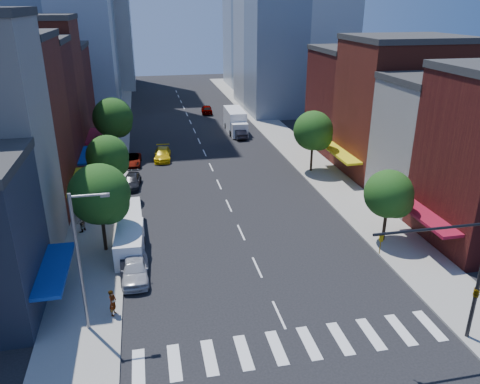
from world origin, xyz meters
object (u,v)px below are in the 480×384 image
object	(u,v)px
taxi	(163,154)
traffic_car_oncoming	(239,133)
parked_car_front	(135,269)
parked_car_third	(132,160)
cargo_van_near	(130,245)
pedestrian_near	(113,303)
cargo_van_far	(131,219)
pedestrian_far	(80,222)
parked_car_rear	(132,181)
traffic_car_far	(207,109)
parked_car_second	(130,268)
box_truck	(235,122)

from	to	relation	value
taxi	traffic_car_oncoming	world-z (taller)	traffic_car_oncoming
parked_car_front	parked_car_third	size ratio (longest dim) A/B	1.04
cargo_van_near	pedestrian_near	distance (m)	7.59
cargo_van_far	pedestrian_far	size ratio (longest dim) A/B	2.65
parked_car_front	parked_car_rear	world-z (taller)	parked_car_front
taxi	parked_car_rear	bearing A→B (deg)	-107.96
traffic_car_far	pedestrian_near	bearing A→B (deg)	80.97
cargo_van_far	cargo_van_near	bearing A→B (deg)	-92.02
parked_car_third	cargo_van_far	size ratio (longest dim) A/B	0.94
taxi	traffic_car_oncoming	bearing A→B (deg)	40.37
traffic_car_far	pedestrian_far	bearing A→B (deg)	73.57
parked_car_front	parked_car_rear	size ratio (longest dim) A/B	1.07
parked_car_third	parked_car_front	bearing A→B (deg)	-86.37
parked_car_front	parked_car_second	distance (m)	0.64
cargo_van_near	pedestrian_far	size ratio (longest dim) A/B	2.86
parked_car_rear	box_truck	bearing A→B (deg)	58.67
parked_car_rear	traffic_car_oncoming	distance (m)	23.32
parked_car_front	box_truck	distance (m)	42.60
parked_car_rear	traffic_car_oncoming	world-z (taller)	traffic_car_oncoming
traffic_car_far	pedestrian_far	world-z (taller)	pedestrian_far
traffic_car_oncoming	pedestrian_near	xyz separation A→B (m)	(-16.56, -40.60, 0.30)
cargo_van_near	cargo_van_far	distance (m)	5.08
parked_car_rear	pedestrian_near	world-z (taller)	pedestrian_near
taxi	traffic_car_far	xyz separation A→B (m)	(9.34, 25.61, 0.06)
cargo_van_far	parked_car_third	bearing A→B (deg)	88.11
parked_car_front	pedestrian_far	distance (m)	9.62
box_truck	pedestrian_near	world-z (taller)	box_truck
parked_car_rear	pedestrian_near	xyz separation A→B (m)	(-1.00, -23.22, 0.40)
parked_car_second	parked_car_third	xyz separation A→B (m)	(0.00, 26.05, 0.01)
traffic_car_oncoming	pedestrian_near	bearing A→B (deg)	63.62
parked_car_second	cargo_van_near	world-z (taller)	cargo_van_near
cargo_van_near	pedestrian_near	bearing A→B (deg)	-95.06
taxi	parked_car_front	bearing A→B (deg)	-92.07
parked_car_front	parked_car_second	size ratio (longest dim) A/B	1.24
parked_car_rear	parked_car_second	bearing A→B (deg)	-84.23
cargo_van_far	pedestrian_near	world-z (taller)	cargo_van_far
parked_car_third	cargo_van_near	distance (m)	23.36
parked_car_second	taxi	world-z (taller)	taxi
parked_car_third	traffic_car_far	xyz separation A→B (m)	(13.17, 26.98, 0.15)
traffic_car_far	cargo_van_far	bearing A→B (deg)	78.52
pedestrian_near	parked_car_third	bearing A→B (deg)	20.10
parked_car_front	box_truck	bearing A→B (deg)	68.86
cargo_van_near	pedestrian_far	bearing A→B (deg)	131.91
parked_car_front	pedestrian_near	size ratio (longest dim) A/B	2.66
parked_car_third	traffic_car_oncoming	xyz separation A→B (m)	(15.56, 9.71, 0.11)
parked_car_rear	taxi	bearing A→B (deg)	72.83
parked_car_third	traffic_car_oncoming	bearing A→B (deg)	34.80
parked_car_rear	pedestrian_near	size ratio (longest dim) A/B	2.48
parked_car_front	taxi	size ratio (longest dim) A/B	0.95
pedestrian_far	parked_car_third	bearing A→B (deg)	-162.10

